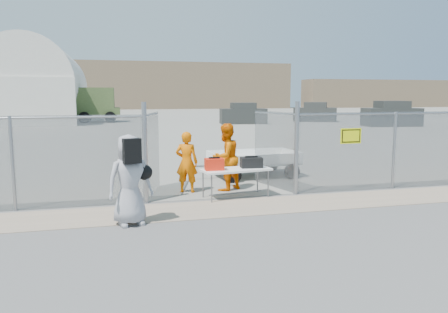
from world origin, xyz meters
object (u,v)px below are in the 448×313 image
object	(u,v)px
folding_table	(236,183)
security_worker_right	(226,157)
visitor	(130,180)
security_worker_left	(187,162)
utility_trailer	(254,163)

from	to	relation	value
folding_table	security_worker_right	xyz separation A→B (m)	(-0.03, 0.92, 0.56)
visitor	folding_table	bearing A→B (deg)	19.05
security_worker_right	folding_table	bearing A→B (deg)	60.22
folding_table	security_worker_right	world-z (taller)	security_worker_right
folding_table	security_worker_right	distance (m)	1.08
folding_table	security_worker_left	size ratio (longest dim) A/B	1.07
security_worker_left	visitor	size ratio (longest dim) A/B	0.90
utility_trailer	security_worker_right	bearing A→B (deg)	-132.56
security_worker_left	utility_trailer	world-z (taller)	security_worker_left
folding_table	utility_trailer	size ratio (longest dim) A/B	0.49
security_worker_left	visitor	bearing A→B (deg)	82.56
folding_table	security_worker_left	distance (m)	1.52
visitor	utility_trailer	world-z (taller)	visitor
folding_table	security_worker_left	world-z (taller)	security_worker_left
visitor	utility_trailer	bearing A→B (deg)	33.49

